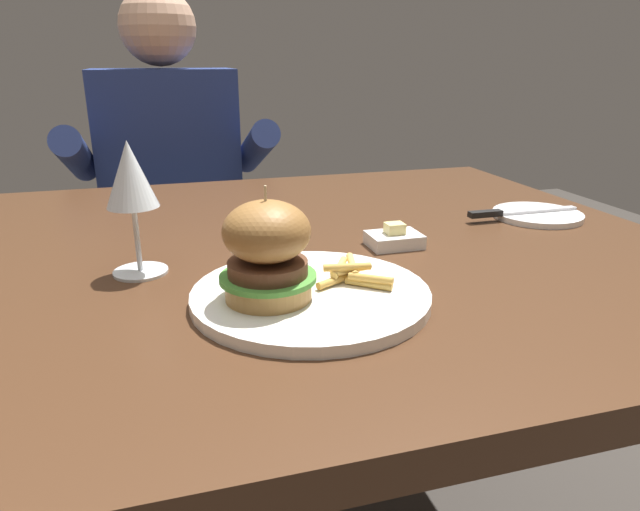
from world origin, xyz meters
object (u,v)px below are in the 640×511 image
Objects in this scene: burger_sandwich at (267,251)px; wine_glass at (131,180)px; table_knife at (513,212)px; main_plate at (311,295)px; butter_dish at (394,239)px; diner_person at (175,226)px; bread_plate at (537,215)px.

wine_glass is (-0.14, 0.16, 0.05)m from burger_sandwich.
wine_glass is at bearing -171.91° from table_knife.
main_plate is at bearing 10.42° from burger_sandwich.
butter_dish reaches higher than main_plate.
main_plate is at bearing -151.07° from table_knife.
main_plate is 0.49m from table_knife.
diner_person reaches higher than table_knife.
bread_plate is (0.67, 0.09, -0.12)m from wine_glass.
table_knife is (0.43, 0.24, 0.01)m from main_plate.
burger_sandwich is at bearing -169.58° from main_plate.
burger_sandwich is 0.22m from wine_glass.
table_knife is (-0.05, -0.00, 0.01)m from bread_plate.
diner_person is at bearing 96.97° from main_plate.
wine_glass is 1.13× the size of bread_plate.
table_knife is 0.18× the size of diner_person.
wine_glass is (-0.19, 0.15, 0.12)m from main_plate.
burger_sandwich is at bearing -152.82° from table_knife.
diner_person reaches higher than bread_plate.
wine_glass is 0.64m from table_knife.
wine_glass is at bearing 131.13° from burger_sandwich.
main_plate is at bearing -83.03° from diner_person.
diner_person is at bearing 85.24° from wine_glass.
bread_plate is at bearing 26.36° from main_plate.
bread_plate is 0.32m from butter_dish.
main_plate reaches higher than bread_plate.
table_knife reaches higher than main_plate.
burger_sandwich is 1.64× the size of butter_dish.
bread_plate is 0.72× the size of table_knife.
burger_sandwich reaches higher than table_knife.
burger_sandwich is at bearing -143.01° from butter_dish.
butter_dish is (0.22, 0.17, -0.06)m from burger_sandwich.
bread_plate is 0.98m from diner_person.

